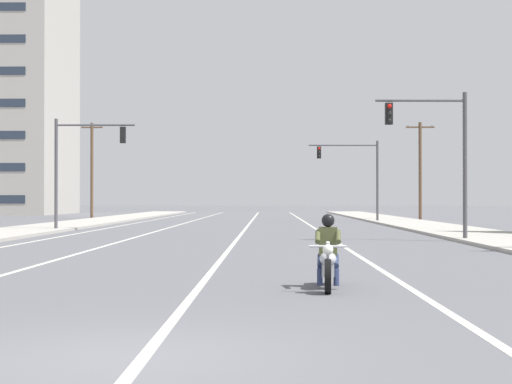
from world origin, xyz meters
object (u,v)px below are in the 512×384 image
(traffic_signal_mid_right, at_px, (357,168))
(motorcycle_with_rider, at_px, (328,259))
(utility_pole_left_far, at_px, (92,169))
(utility_pole_right_far, at_px, (420,169))
(traffic_signal_near_right, at_px, (440,144))
(traffic_signal_near_left, at_px, (79,157))

(traffic_signal_mid_right, bearing_deg, motorcycle_with_rider, -97.20)
(utility_pole_left_far, bearing_deg, utility_pole_right_far, -10.39)
(utility_pole_left_far, bearing_deg, motorcycle_with_rider, -72.52)
(utility_pole_right_far, distance_m, utility_pole_left_far, 28.45)
(traffic_signal_near_right, relative_size, traffic_signal_mid_right, 1.00)
(traffic_signal_near_right, height_order, traffic_signal_near_left, same)
(motorcycle_with_rider, bearing_deg, traffic_signal_mid_right, 82.80)
(traffic_signal_near_left, bearing_deg, traffic_signal_near_right, -30.61)
(traffic_signal_near_right, height_order, traffic_signal_mid_right, same)
(traffic_signal_near_left, relative_size, utility_pole_left_far, 0.73)
(utility_pole_left_far, bearing_deg, traffic_signal_mid_right, -22.77)
(traffic_signal_mid_right, relative_size, utility_pole_right_far, 0.77)
(traffic_signal_near_left, height_order, utility_pole_left_far, utility_pole_left_far)
(traffic_signal_near_left, bearing_deg, utility_pole_right_far, 42.23)
(traffic_signal_near_right, relative_size, utility_pole_left_far, 0.73)
(utility_pole_right_far, bearing_deg, motorcycle_with_rider, -103.00)
(traffic_signal_near_left, relative_size, utility_pole_right_far, 0.77)
(utility_pole_left_far, bearing_deg, traffic_signal_near_left, -78.71)
(traffic_signal_mid_right, bearing_deg, utility_pole_right_far, 37.34)
(motorcycle_with_rider, distance_m, traffic_signal_near_left, 30.15)
(motorcycle_with_rider, bearing_deg, utility_pole_right_far, 77.00)
(traffic_signal_near_right, bearing_deg, motorcycle_with_rider, -109.09)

